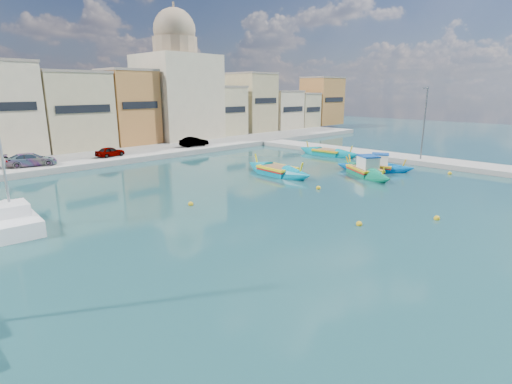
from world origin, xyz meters
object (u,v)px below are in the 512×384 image
yacht_midnorth (8,216)px  quay_street_lamp (424,123)px  luzzu_turquoise_cabin (365,171)px  luzzu_blue_cabin (375,168)px  luzzu_green (277,171)px  luzzu_cyan_mid (328,153)px  church_block (177,85)px

yacht_midnorth → quay_street_lamp: bearing=-13.9°
quay_street_lamp → luzzu_turquoise_cabin: 10.40m
luzzu_blue_cabin → luzzu_green: 9.82m
quay_street_lamp → luzzu_turquoise_cabin: (-9.54, 1.13, -3.98)m
quay_street_lamp → luzzu_blue_cabin: quay_street_lamp is taller
luzzu_green → yacht_midnorth: (-21.72, 2.10, 0.12)m
quay_street_lamp → luzzu_blue_cabin: bearing=168.8°
luzzu_blue_cabin → luzzu_cyan_mid: size_ratio=0.87×
church_block → luzzu_turquoise_cabin: (-2.09, -32.87, -8.05)m
luzzu_turquoise_cabin → luzzu_green: luzzu_turquoise_cabin is taller
church_block → quay_street_lamp: (7.44, -34.00, -4.07)m
luzzu_blue_cabin → luzzu_cyan_mid: luzzu_blue_cabin is taller
church_block → luzzu_cyan_mid: bearing=-78.1°
luzzu_cyan_mid → quay_street_lamp: bearing=-76.5°
luzzu_cyan_mid → yacht_midnorth: 34.43m
luzzu_turquoise_cabin → luzzu_blue_cabin: size_ratio=1.17×
luzzu_blue_cabin → luzzu_turquoise_cabin: bearing=-173.7°
luzzu_cyan_mid → luzzu_green: size_ratio=0.99×
luzzu_cyan_mid → church_block: bearing=101.9°
luzzu_cyan_mid → yacht_midnorth: (-34.42, -1.03, 0.14)m
luzzu_turquoise_cabin → yacht_midnorth: 28.47m
church_block → luzzu_blue_cabin: 33.59m
luzzu_blue_cabin → quay_street_lamp: bearing=-11.2°
luzzu_blue_cabin → luzzu_green: size_ratio=0.86×
luzzu_green → yacht_midnorth: size_ratio=0.85×
luzzu_turquoise_cabin → yacht_midnorth: (-27.32, 8.01, 0.05)m
church_block → luzzu_cyan_mid: church_block is taller
luzzu_cyan_mid → luzzu_green: (-12.70, -3.14, 0.02)m
luzzu_turquoise_cabin → luzzu_blue_cabin: (2.44, 0.27, -0.03)m
yacht_midnorth → luzzu_green: bearing=-5.5°
luzzu_turquoise_cabin → luzzu_cyan_mid: (7.09, 9.05, -0.09)m
quay_street_lamp → church_block: bearing=102.3°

